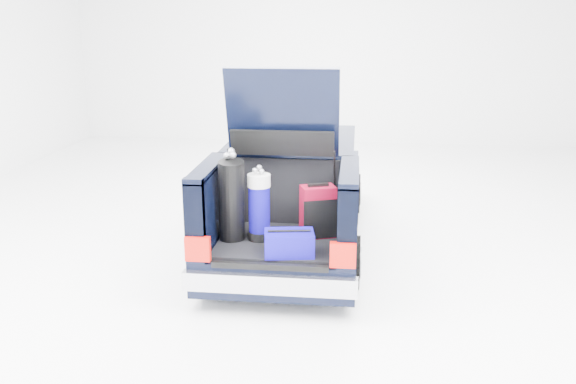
# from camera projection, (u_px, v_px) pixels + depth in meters

# --- Properties ---
(ground) EXTENTS (14.00, 14.00, 0.00)m
(ground) POSITION_uv_depth(u_px,v_px,m) (292.00, 243.00, 8.39)
(ground) COLOR white
(ground) RESTS_ON ground
(car) EXTENTS (1.87, 4.65, 2.47)m
(car) POSITION_uv_depth(u_px,v_px,m) (293.00, 194.00, 8.30)
(car) COLOR black
(car) RESTS_ON ground
(red_suitcase) EXTENTS (0.43, 0.36, 0.62)m
(red_suitcase) POSITION_uv_depth(u_px,v_px,m) (318.00, 212.00, 6.84)
(red_suitcase) COLOR #660316
(red_suitcase) RESTS_ON car
(black_golf_bag) EXTENTS (0.39, 0.45, 1.03)m
(black_golf_bag) POSITION_uv_depth(u_px,v_px,m) (232.00, 200.00, 6.66)
(black_golf_bag) COLOR black
(black_golf_bag) RESTS_ON car
(blue_golf_bag) EXTENTS (0.30, 0.30, 0.85)m
(blue_golf_bag) POSITION_uv_depth(u_px,v_px,m) (259.00, 206.00, 6.71)
(blue_golf_bag) COLOR black
(blue_golf_bag) RESTS_ON car
(blue_duffel) EXTENTS (0.56, 0.41, 0.27)m
(blue_duffel) POSITION_uv_depth(u_px,v_px,m) (289.00, 243.00, 6.36)
(blue_duffel) COLOR #0D057C
(blue_duffel) RESTS_ON car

